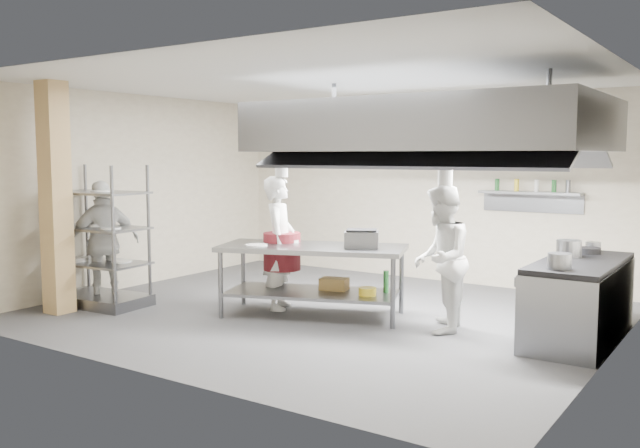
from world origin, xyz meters
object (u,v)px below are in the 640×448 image
Objects in this scene: stockpot at (569,248)px; griddle at (362,239)px; island at (312,281)px; chef_plating at (104,242)px; chef_head at (280,243)px; chef_line at (441,259)px; pass_rack at (99,236)px; cooking_range at (579,303)px.

griddle is at bearing -163.26° from stockpot.
chef_plating reaches higher than island.
griddle is at bearing -112.46° from chef_head.
chef_plating is (-4.51, -1.18, -0.00)m from chef_line.
pass_rack is at bearing 93.13° from chef_head.
chef_head is (-0.60, 0.11, 0.43)m from island.
chef_head is 2.48m from chef_plating.
griddle is 1.50× the size of stockpot.
stockpot is (2.94, 0.89, 0.54)m from island.
stockpot is at bearing 14.19° from pass_rack.
griddle is (-2.50, -0.51, 0.59)m from cooking_range.
chef_plating is 3.64m from griddle.
island is 3.02m from pass_rack.
chef_plating is 4.10× the size of griddle.
chef_plating is at bearing 179.32° from island.
pass_rack is 3.62m from griddle.
island is at bearing -100.62° from chef_line.
cooking_range is 1.12× the size of chef_head.
pass_rack is at bearing -162.85° from cooking_range.
chef_head reaches higher than griddle.
chef_plating is 6.07m from stockpot.
pass_rack is at bearing 173.61° from griddle.
griddle is at bearing -107.21° from chef_line.
chef_plating is 6.16× the size of stockpot.
pass_rack reaches higher than stockpot.
chef_head is at bearing 156.39° from griddle.
chef_head is 2.28m from chef_line.
cooking_range is at bearing 123.84° from chef_plating.
chef_line is 1.00× the size of chef_plating.
chef_head reaches higher than chef_plating.
stockpot is at bearing -2.95° from island.
chef_plating is at bearing 89.79° from chef_head.
pass_rack reaches higher than cooking_range.
island is at bearing 16.75° from pass_rack.
chef_head is 1.04× the size of chef_line.
pass_rack is 4.62× the size of griddle.
cooking_range is at bearing -47.52° from stockpot.
cooking_range is at bearing 92.09° from chef_line.
pass_rack reaches higher than chef_head.
island is 1.37× the size of chef_line.
chef_line is at bearing 122.68° from chef_plating.
pass_rack is 0.96× the size of cooking_range.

